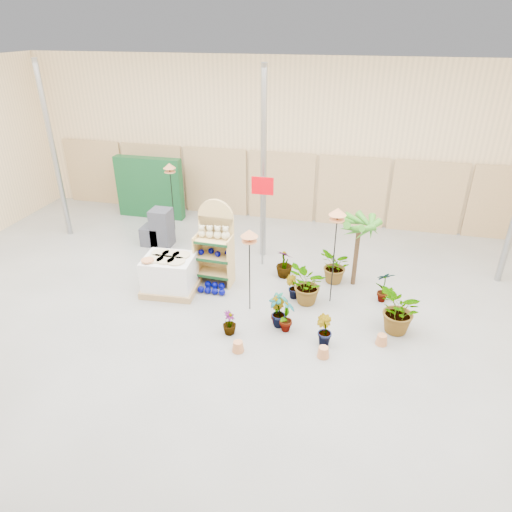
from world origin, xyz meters
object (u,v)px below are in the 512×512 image
at_px(display_shelf, 216,245).
at_px(bird_table_front, 249,236).
at_px(pallet_stack, 170,274).
at_px(potted_plant_2, 308,285).

xyz_separation_m(display_shelf, bird_table_front, (1.02, -0.97, 0.78)).
xyz_separation_m(pallet_stack, potted_plant_2, (2.96, 0.18, 0.03)).
bearing_deg(pallet_stack, potted_plant_2, -0.63).
bearing_deg(pallet_stack, display_shelf, 34.74).
relative_size(bird_table_front, potted_plant_2, 2.01).
height_order(pallet_stack, bird_table_front, bird_table_front).
xyz_separation_m(display_shelf, potted_plant_2, (2.12, -0.50, -0.43)).
bearing_deg(display_shelf, bird_table_front, -41.50).
height_order(display_shelf, potted_plant_2, display_shelf).
distance_m(display_shelf, bird_table_front, 1.61).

